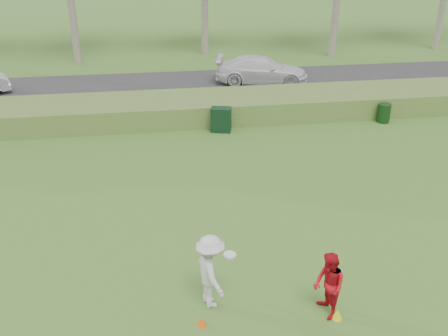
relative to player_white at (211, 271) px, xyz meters
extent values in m
plane|color=#3B6C24|center=(0.91, -0.03, -0.83)|extent=(120.00, 120.00, 0.00)
cube|color=#4E712D|center=(0.91, 11.97, -0.38)|extent=(80.00, 3.00, 0.90)
cube|color=#2D2D2D|center=(0.91, 16.97, -0.80)|extent=(80.00, 6.00, 0.06)
imported|color=silver|center=(0.00, 0.00, 0.00)|extent=(0.86, 1.19, 1.67)
cylinder|color=white|center=(0.40, 0.00, 0.37)|extent=(0.27, 0.27, 0.03)
imported|color=red|center=(2.31, -0.71, -0.10)|extent=(0.62, 0.76, 1.47)
cone|color=#FF580D|center=(-0.27, -0.64, -0.73)|extent=(0.19, 0.19, 0.21)
cone|color=yellow|center=(2.49, -0.87, -0.72)|extent=(0.21, 0.21, 0.23)
cube|color=black|center=(1.78, 10.18, -0.34)|extent=(0.89, 0.68, 0.99)
cylinder|color=black|center=(8.68, 10.19, -0.44)|extent=(0.70, 0.70, 0.79)
imported|color=white|center=(4.93, 16.76, -0.08)|extent=(5.10, 2.99, 1.39)
camera|label=1|loc=(-1.05, -8.38, 6.31)|focal=40.00mm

